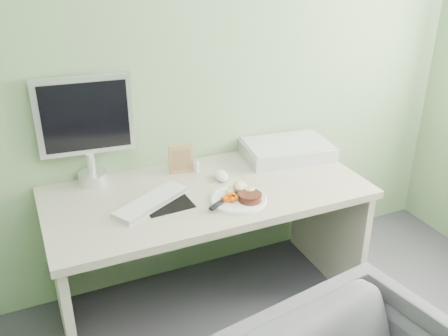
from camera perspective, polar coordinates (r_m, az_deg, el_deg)
name	(u,v)px	position (r m, az deg, el deg)	size (l,w,h in m)	color
wall_back	(178,51)	(2.62, -5.30, 13.21)	(3.50, 3.50, 0.00)	gray
desk	(208,221)	(2.60, -1.87, -6.03)	(1.60, 0.75, 0.73)	#AC9D90
plate	(239,200)	(2.40, 1.70, -3.64)	(0.27, 0.27, 0.01)	white
steak	(250,197)	(2.37, 3.00, -3.33)	(0.11, 0.11, 0.04)	black
potato_pile	(240,187)	(2.43, 1.82, -2.20)	(0.12, 0.09, 0.07)	#A48A4F
carrot_heap	(230,197)	(2.36, 0.69, -3.38)	(0.06, 0.05, 0.04)	#E85004
steak_knife	(221,202)	(2.34, -0.33, -3.92)	(0.21, 0.14, 0.02)	silver
mousepad	(167,203)	(2.40, -6.57, -4.00)	(0.22, 0.20, 0.00)	black
keyboard	(151,201)	(2.39, -8.29, -3.77)	(0.41, 0.12, 0.02)	white
computer_mouse	(222,176)	(2.59, -0.28, -0.90)	(0.07, 0.12, 0.04)	white
photo_frame	(181,159)	(2.65, -4.96, 1.02)	(0.13, 0.01, 0.16)	#A3784C
eyedrop_bottle	(197,166)	(2.67, -3.12, 0.22)	(0.03, 0.03, 0.08)	white
scanner	(287,150)	(2.87, 7.20, 2.02)	(0.49, 0.33, 0.08)	#A7AAAD
monitor	(86,125)	(2.54, -15.53, 4.74)	(0.46, 0.14, 0.56)	silver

